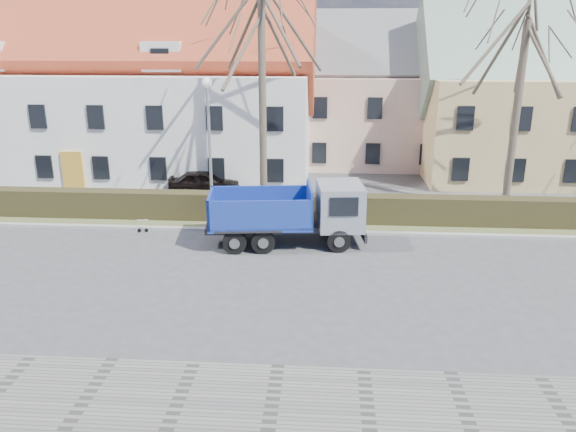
# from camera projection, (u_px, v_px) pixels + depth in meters

# --- Properties ---
(ground) EXTENTS (120.00, 120.00, 0.00)m
(ground) POSITION_uv_depth(u_px,v_px,m) (293.00, 275.00, 20.42)
(ground) COLOR #424245
(sidewalk_near) EXTENTS (80.00, 5.00, 0.08)m
(sidewalk_near) POSITION_uv_depth(u_px,v_px,m) (268.00, 429.00, 12.34)
(sidewalk_near) COLOR slate
(sidewalk_near) RESTS_ON ground
(curb_far) EXTENTS (80.00, 0.30, 0.12)m
(curb_far) POSITION_uv_depth(u_px,v_px,m) (299.00, 231.00, 24.77)
(curb_far) COLOR gray
(curb_far) RESTS_ON ground
(grass_strip) EXTENTS (80.00, 3.00, 0.10)m
(grass_strip) POSITION_uv_depth(u_px,v_px,m) (301.00, 220.00, 26.29)
(grass_strip) COLOR #4F5731
(grass_strip) RESTS_ON ground
(hedge) EXTENTS (60.00, 0.90, 1.30)m
(hedge) POSITION_uv_depth(u_px,v_px,m) (301.00, 209.00, 25.92)
(hedge) COLOR #2C2716
(hedge) RESTS_ON ground
(building_white) EXTENTS (26.80, 10.80, 9.50)m
(building_white) POSITION_uv_depth(u_px,v_px,m) (101.00, 95.00, 35.03)
(building_white) COLOR white
(building_white) RESTS_ON ground
(building_pink) EXTENTS (10.80, 8.80, 8.00)m
(building_pink) POSITION_uv_depth(u_px,v_px,m) (370.00, 102.00, 37.92)
(building_pink) COLOR #D2A894
(building_pink) RESTS_ON ground
(building_yellow) EXTENTS (18.80, 10.80, 8.50)m
(building_yellow) POSITION_uv_depth(u_px,v_px,m) (572.00, 105.00, 34.19)
(building_yellow) COLOR tan
(building_yellow) RESTS_ON ground
(tree_1) EXTENTS (9.20, 9.20, 12.65)m
(tree_1) POSITION_uv_depth(u_px,v_px,m) (262.00, 79.00, 26.69)
(tree_1) COLOR #4F4336
(tree_1) RESTS_ON ground
(tree_2) EXTENTS (8.00, 8.00, 11.00)m
(tree_2) POSITION_uv_depth(u_px,v_px,m) (518.00, 99.00, 26.14)
(tree_2) COLOR #4F4336
(tree_2) RESTS_ON ground
(dump_truck) EXTENTS (6.86, 3.21, 2.65)m
(dump_truck) POSITION_uv_depth(u_px,v_px,m) (281.00, 214.00, 23.04)
(dump_truck) COLOR navy
(dump_truck) RESTS_ON ground
(streetlight) EXTENTS (0.51, 0.51, 6.58)m
(streetlight) POSITION_uv_depth(u_px,v_px,m) (210.00, 147.00, 26.35)
(streetlight) COLOR #93989F
(streetlight) RESTS_ON ground
(cart_frame) EXTENTS (0.79, 0.55, 0.66)m
(cart_frame) POSITION_uv_depth(u_px,v_px,m) (138.00, 225.00, 24.71)
(cart_frame) COLOR silver
(cart_frame) RESTS_ON ground
(parked_car_a) EXTENTS (3.97, 1.80, 1.32)m
(parked_car_a) POSITION_uv_depth(u_px,v_px,m) (204.00, 182.00, 30.63)
(parked_car_a) COLOR black
(parked_car_a) RESTS_ON ground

